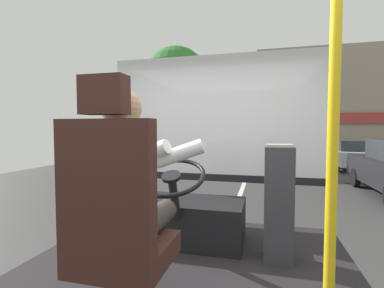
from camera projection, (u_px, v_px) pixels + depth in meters
ground at (247, 175)px, 10.31m from camera, size 18.00×44.00×0.06m
driver_seat at (118, 229)px, 1.42m from camera, size 0.48×0.48×1.33m
bus_driver at (128, 184)px, 1.53m from camera, size 0.77×0.58×0.83m
steering_console at (185, 218)px, 2.67m from camera, size 1.10×0.99×0.83m
handrail_pole at (334, 116)px, 1.10m from camera, size 0.04×0.04×2.27m
fare_box at (279, 203)px, 2.28m from camera, size 0.23×0.22×0.96m
windshield_panel at (214, 132)px, 3.28m from camera, size 2.50×0.08×1.48m
street_tree at (176, 80)px, 13.29m from camera, size 3.07×3.07×5.59m
shop_building at (335, 106)px, 17.83m from camera, size 9.70×5.22×6.36m
parked_car_silver at (351, 153)px, 12.20m from camera, size 1.84×4.33×1.21m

